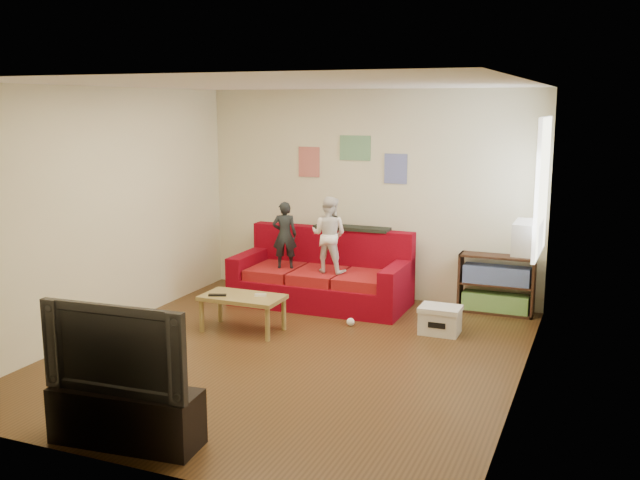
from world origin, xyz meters
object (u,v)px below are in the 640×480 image
at_px(file_box, 440,320).
at_px(television, 123,346).
at_px(child_b, 329,235).
at_px(tv_stand, 126,416).
at_px(coffee_table, 243,301).
at_px(bookshelf, 496,287).
at_px(sofa, 323,278).
at_px(child_a, 285,235).

distance_m(file_box, television, 3.86).
bearing_deg(file_box, child_b, 162.80).
height_order(file_box, tv_stand, tv_stand).
distance_m(coffee_table, bookshelf, 3.09).
bearing_deg(sofa, file_box, -21.17).
height_order(bookshelf, file_box, bookshelf).
bearing_deg(tv_stand, bookshelf, 60.32).
bearing_deg(file_box, sofa, 158.83).
height_order(child_a, coffee_table, child_a).
bearing_deg(coffee_table, file_box, 19.93).
bearing_deg(television, coffee_table, 97.03).
bearing_deg(coffee_table, sofa, 73.81).
bearing_deg(tv_stand, child_b, 83.59).
bearing_deg(coffee_table, tv_stand, -79.95).
xyz_separation_m(sofa, child_b, (0.15, -0.17, 0.61)).
distance_m(sofa, bookshelf, 2.15).
bearing_deg(child_b, bookshelf, -162.50).
height_order(bookshelf, television, television).
relative_size(bookshelf, file_box, 2.00).
relative_size(sofa, tv_stand, 1.92).
height_order(file_box, television, television).
bearing_deg(file_box, tv_stand, -114.65).
bearing_deg(child_b, coffee_table, 66.92).
height_order(sofa, file_box, sofa).
bearing_deg(television, tv_stand, 0.00).
relative_size(bookshelf, tv_stand, 0.79).
bearing_deg(coffee_table, child_b, 65.64).
height_order(sofa, television, television).
xyz_separation_m(child_a, coffee_table, (0.05, -1.22, -0.53)).
bearing_deg(child_a, television, 75.91).
relative_size(child_a, coffee_table, 0.93).
height_order(child_b, tv_stand, child_b).
distance_m(coffee_table, television, 2.79).
relative_size(sofa, bookshelf, 2.44).
xyz_separation_m(sofa, child_a, (-0.45, -0.17, 0.56)).
distance_m(child_a, coffee_table, 1.33).
relative_size(coffee_table, tv_stand, 0.80).
xyz_separation_m(child_b, tv_stand, (-0.07, -3.93, -0.72)).
xyz_separation_m(bookshelf, tv_stand, (-2.04, -4.51, -0.11)).
xyz_separation_m(child_b, coffee_table, (-0.55, -1.22, -0.58)).
distance_m(child_a, file_box, 2.29).
distance_m(bookshelf, file_box, 1.14).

